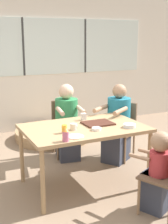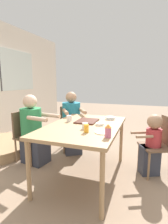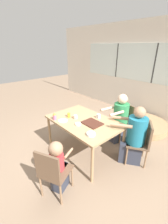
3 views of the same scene
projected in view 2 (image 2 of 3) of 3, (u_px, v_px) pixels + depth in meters
The scene contains 16 objects.
ground_plane at pixel (84, 177), 2.50m from camera, with size 16.00×16.00×0.00m, color #8C725B.
dining_table at pixel (84, 130), 2.37m from camera, with size 1.44×0.94×0.76m.
chair_for_woman_green_shirt at pixel (26, 132), 2.96m from camera, with size 0.46×0.46×0.85m.
chair_for_man_blue_shirt at pixel (70, 124), 3.49m from camera, with size 0.55×0.55×0.85m.
chair_for_toddler at pixel (162, 141), 2.52m from camera, with size 0.53×0.53×0.85m.
person_woman_green_shirt at pixel (33, 133), 2.88m from camera, with size 0.44×0.67×1.13m.
person_man_blue_shirt at pixel (72, 125), 3.33m from camera, with size 0.69×0.61×1.15m.
person_toddler at pixel (151, 145), 2.51m from camera, with size 0.36×0.44×0.89m.
food_tray_dark at pixel (87, 121), 2.56m from camera, with size 0.36×0.29×0.02m.
coffee_mug at pixel (85, 126), 2.17m from camera, with size 0.08×0.08×0.08m.
sippy_cup at pixel (108, 131), 1.83m from camera, with size 0.07×0.07×0.14m.
juice_glass at pixel (86, 128), 2.02m from camera, with size 0.06×0.06×0.09m.
milk_carton_small at pixel (69, 118), 2.56m from camera, with size 0.06×0.06×0.09m.
bowl_white_shallow at pixel (110, 118), 2.71m from camera, with size 0.15×0.15×0.04m.
bowl_cereal at pixel (100, 124), 2.35m from camera, with size 0.11×0.11×0.03m.
plate_tortillas at pixel (103, 132), 2.01m from camera, with size 0.19×0.19×0.01m.
Camera 2 is at (-2.16, -0.77, 1.35)m, focal length 28.00 mm.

